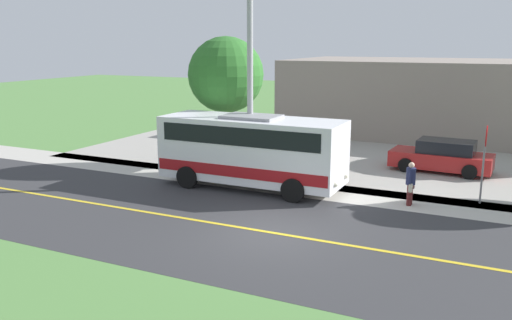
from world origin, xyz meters
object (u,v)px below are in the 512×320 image
pedestrian_with_bags (411,182)px  commercial_building (426,97)px  parked_car_near (442,157)px  shuttle_bus_front (252,148)px  stop_sign (485,151)px  street_light_pole (249,73)px  tree_curbside (226,75)px

pedestrian_with_bags → commercial_building: 16.77m
pedestrian_with_bags → parked_car_near: bearing=176.1°
shuttle_bus_front → stop_sign: bearing=100.4°
street_light_pole → parked_car_near: bearing=129.9°
shuttle_bus_front → parked_car_near: shuttle_bus_front is taller
stop_sign → tree_curbside: tree_curbside is taller
shuttle_bus_front → tree_curbside: 4.75m
parked_car_near → tree_curbside: size_ratio=0.74×
pedestrian_with_bags → tree_curbside: size_ratio=0.26×
shuttle_bus_front → parked_car_near: bearing=132.8°
street_light_pole → tree_curbside: (-2.52, -2.41, -0.28)m
stop_sign → tree_curbside: bearing=-96.6°
parked_car_near → street_light_pole: bearing=-50.1°
pedestrian_with_bags → street_light_pole: size_ratio=0.19×
shuttle_bus_front → commercial_building: 17.40m
parked_car_near → commercial_building: (-10.73, -2.38, 1.63)m
shuttle_bus_front → parked_car_near: 9.07m
tree_curbside → commercial_building: (-14.00, 6.94, -1.95)m
street_light_pole → shuttle_bus_front: bearing=40.4°
shuttle_bus_front → commercial_building: (-16.86, 4.24, 0.70)m
parked_car_near → commercial_building: bearing=-167.5°
shuttle_bus_front → tree_curbside: size_ratio=1.24×
shuttle_bus_front → street_light_pole: bearing=-139.6°
shuttle_bus_front → stop_sign: size_ratio=2.60×
parked_car_near → stop_sign: bearing=22.7°
shuttle_bus_front → parked_car_near: size_ratio=1.67×
commercial_building → stop_sign: bearing=15.7°
stop_sign → tree_curbside: 11.54m
commercial_building → pedestrian_with_bags: bearing=6.8°
commercial_building → parked_car_near: bearing=12.5°
street_light_pole → commercial_building: (-16.52, 4.53, -2.24)m
pedestrian_with_bags → street_light_pole: (-0.07, -6.51, 3.71)m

